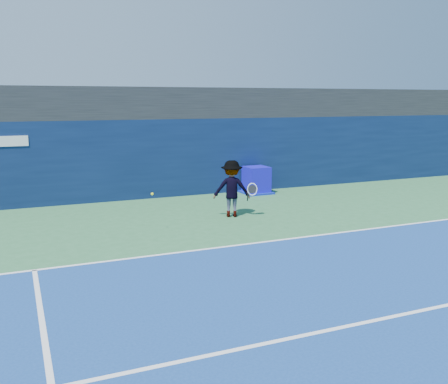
{
  "coord_description": "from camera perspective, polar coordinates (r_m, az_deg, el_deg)",
  "views": [
    {
      "loc": [
        -5.24,
        -8.34,
        3.72
      ],
      "look_at": [
        0.49,
        5.2,
        1.0
      ],
      "focal_mm": 40.0,
      "sensor_mm": 36.0,
      "label": 1
    }
  ],
  "objects": [
    {
      "name": "ground",
      "position": [
        10.53,
        8.73,
        -10.34
      ],
      "size": [
        80.0,
        80.0,
        0.0
      ],
      "primitive_type": "plane",
      "color": "#306B3E",
      "rests_on": "ground"
    },
    {
      "name": "baseline",
      "position": [
        13.03,
        1.78,
        -6.07
      ],
      "size": [
        24.0,
        0.1,
        0.01
      ],
      "primitive_type": "cube",
      "color": "white",
      "rests_on": "ground"
    },
    {
      "name": "service_line",
      "position": [
        9.02,
        15.6,
        -14.22
      ],
      "size": [
        24.0,
        0.1,
        0.01
      ],
      "primitive_type": "cube",
      "color": "white",
      "rests_on": "ground"
    },
    {
      "name": "stadium_band",
      "position": [
        20.52,
        -8.29,
        10.04
      ],
      "size": [
        36.0,
        3.0,
        1.2
      ],
      "primitive_type": "cube",
      "color": "black",
      "rests_on": "back_wall_assembly"
    },
    {
      "name": "back_wall_assembly",
      "position": [
        19.68,
        -7.39,
        3.92
      ],
      "size": [
        36.0,
        1.03,
        3.0
      ],
      "color": "#0B1A3E",
      "rests_on": "ground"
    },
    {
      "name": "equipment_cart",
      "position": [
        20.16,
        3.72,
        1.25
      ],
      "size": [
        1.16,
        1.16,
        1.08
      ],
      "color": "#140DBC",
      "rests_on": "ground"
    },
    {
      "name": "tennis_player",
      "position": [
        16.02,
        0.89,
        0.39
      ],
      "size": [
        1.43,
        1.07,
        1.83
      ],
      "color": "white",
      "rests_on": "ground"
    },
    {
      "name": "tennis_ball",
      "position": [
        14.19,
        -8.21,
        -0.22
      ],
      "size": [
        0.08,
        0.08,
        0.08
      ],
      "color": "yellow",
      "rests_on": "ground"
    }
  ]
}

